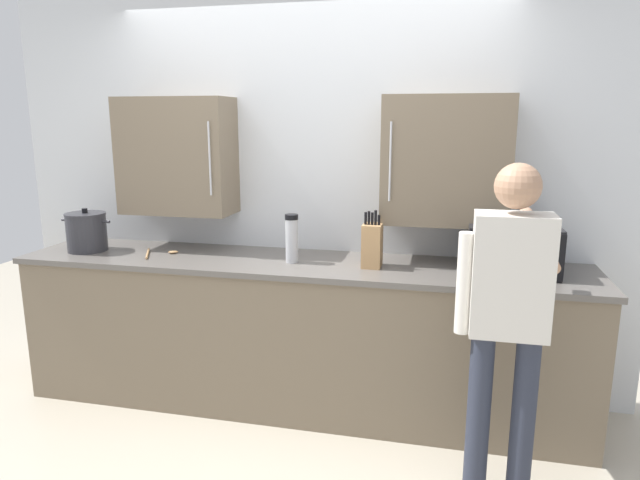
% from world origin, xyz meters
% --- Properties ---
extents(ground_plane, '(9.19, 9.19, 0.00)m').
position_xyz_m(ground_plane, '(0.00, 0.00, 0.00)').
color(ground_plane, '#B7AD99').
extents(back_wall_tiled, '(4.14, 0.44, 2.81)m').
position_xyz_m(back_wall_tiled, '(-0.00, 0.99, 1.44)').
color(back_wall_tiled, silver).
rests_on(back_wall_tiled, ground_plane).
extents(counter_unit, '(3.51, 0.67, 0.95)m').
position_xyz_m(counter_unit, '(0.00, 0.66, 0.47)').
color(counter_unit, '#756651').
rests_on(counter_unit, ground_plane).
extents(microwave_oven, '(0.50, 0.72, 0.28)m').
position_xyz_m(microwave_oven, '(1.22, 0.69, 1.09)').
color(microwave_oven, black).
rests_on(microwave_oven, counter_unit).
extents(thermos_flask, '(0.08, 0.08, 0.29)m').
position_xyz_m(thermos_flask, '(-0.03, 0.63, 1.10)').
color(thermos_flask, '#B7BABF').
rests_on(thermos_flask, counter_unit).
extents(wooden_spoon, '(0.25, 0.24, 0.02)m').
position_xyz_m(wooden_spoon, '(-0.91, 0.63, 0.96)').
color(wooden_spoon, tan).
rests_on(wooden_spoon, counter_unit).
extents(knife_block, '(0.11, 0.15, 0.34)m').
position_xyz_m(knife_block, '(0.46, 0.63, 1.08)').
color(knife_block, tan).
rests_on(knife_block, counter_unit).
extents(stock_pot, '(0.35, 0.26, 0.28)m').
position_xyz_m(stock_pot, '(-1.42, 0.61, 1.08)').
color(stock_pot, '#2D2D33').
rests_on(stock_pot, counter_unit).
extents(person_figure, '(0.44, 0.53, 1.62)m').
position_xyz_m(person_figure, '(1.16, -0.02, 0.97)').
color(person_figure, '#282D3D').
rests_on(person_figure, ground_plane).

